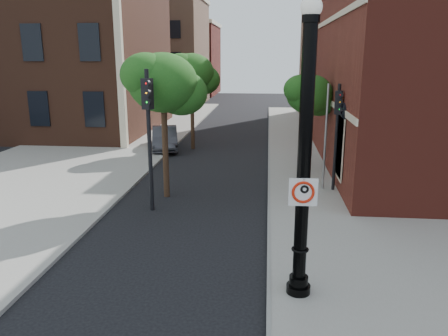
# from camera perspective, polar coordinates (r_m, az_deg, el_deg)

# --- Properties ---
(ground) EXTENTS (120.00, 120.00, 0.00)m
(ground) POSITION_cam_1_polar(r_m,az_deg,el_deg) (10.98, -5.41, -17.06)
(ground) COLOR black
(ground) RESTS_ON ground
(sidewalk_right) EXTENTS (8.00, 60.00, 0.12)m
(sidewalk_right) POSITION_cam_1_polar(r_m,az_deg,el_deg) (20.40, 17.06, -2.33)
(sidewalk_right) COLOR gray
(sidewalk_right) RESTS_ON ground
(sidewalk_left) EXTENTS (10.00, 50.00, 0.12)m
(sidewalk_left) POSITION_cam_1_polar(r_m,az_deg,el_deg) (29.83, -15.86, 2.95)
(sidewalk_left) COLOR gray
(sidewalk_left) RESTS_ON ground
(curb_edge) EXTENTS (0.10, 60.00, 0.14)m
(curb_edge) POSITION_cam_1_polar(r_m,az_deg,el_deg) (19.99, 5.90, -2.06)
(curb_edge) COLOR gray
(curb_edge) RESTS_ON ground
(victorian_building) EXTENTS (18.60, 14.60, 17.95)m
(victorian_building) POSITION_cam_1_polar(r_m,az_deg,el_deg) (37.80, -23.78, 17.88)
(victorian_building) COLOR #542E1F
(victorian_building) RESTS_ON ground
(bg_building_tan_a) EXTENTS (12.00, 12.00, 12.00)m
(bg_building_tan_a) POSITION_cam_1_polar(r_m,az_deg,el_deg) (54.96, -9.22, 14.57)
(bg_building_tan_a) COLOR #9B6F54
(bg_building_tan_a) RESTS_ON ground
(bg_building_red) EXTENTS (12.00, 12.00, 10.00)m
(bg_building_red) POSITION_cam_1_polar(r_m,az_deg,el_deg) (68.60, -6.13, 13.78)
(bg_building_red) COLOR maroon
(bg_building_red) RESTS_ON ground
(bg_building_tan_b) EXTENTS (22.00, 14.00, 14.00)m
(bg_building_tan_b) POSITION_cam_1_polar(r_m,az_deg,el_deg) (41.64, 26.45, 14.77)
(bg_building_tan_b) COLOR #9B6F54
(bg_building_tan_b) RESTS_ON ground
(lamppost) EXTENTS (0.59, 0.59, 6.94)m
(lamppost) POSITION_cam_1_polar(r_m,az_deg,el_deg) (10.07, 10.38, -0.30)
(lamppost) COLOR black
(lamppost) RESTS_ON ground
(no_parking_sign) EXTENTS (0.65, 0.08, 0.65)m
(no_parking_sign) POSITION_cam_1_polar(r_m,az_deg,el_deg) (10.03, 10.32, -3.09)
(no_parking_sign) COLOR white
(no_parking_sign) RESTS_ON ground
(parked_car) EXTENTS (2.49, 4.57, 1.43)m
(parked_car) POSITION_cam_1_polar(r_m,az_deg,el_deg) (27.66, -7.73, 3.89)
(parked_car) COLOR #2F2F34
(parked_car) RESTS_ON ground
(traffic_signal_left) EXTENTS (0.42, 0.47, 5.28)m
(traffic_signal_left) POSITION_cam_1_polar(r_m,az_deg,el_deg) (16.16, -9.84, 6.53)
(traffic_signal_left) COLOR black
(traffic_signal_left) RESTS_ON ground
(traffic_signal_right) EXTENTS (0.35, 0.40, 4.63)m
(traffic_signal_right) POSITION_cam_1_polar(r_m,az_deg,el_deg) (18.81, 14.60, 6.02)
(traffic_signal_right) COLOR black
(traffic_signal_right) RESTS_ON ground
(utility_pole) EXTENTS (0.09, 0.09, 4.62)m
(utility_pole) POSITION_cam_1_polar(r_m,az_deg,el_deg) (18.96, 13.10, 3.70)
(utility_pole) COLOR #999999
(utility_pole) RESTS_ON ground
(street_tree_a) EXTENTS (3.26, 2.94, 5.87)m
(street_tree_a) POSITION_cam_1_polar(r_m,az_deg,el_deg) (17.69, -7.80, 10.78)
(street_tree_a) COLOR #322214
(street_tree_a) RESTS_ON ground
(street_tree_b) EXTENTS (3.27, 2.95, 5.89)m
(street_tree_b) POSITION_cam_1_polar(r_m,az_deg,el_deg) (27.26, -4.16, 12.16)
(street_tree_b) COLOR #322214
(street_tree_b) RESTS_ON ground
(street_tree_c) EXTENTS (2.70, 2.44, 4.86)m
(street_tree_c) POSITION_cam_1_polar(r_m,az_deg,el_deg) (22.16, 11.18, 9.28)
(street_tree_c) COLOR #322214
(street_tree_c) RESTS_ON ground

